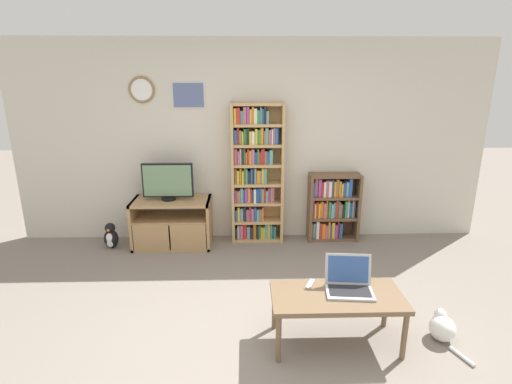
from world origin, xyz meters
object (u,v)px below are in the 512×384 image
(bookshelf_short, at_px, (332,207))
(remote_near_laptop, at_px, (310,284))
(coffee_table, at_px, (337,300))
(cat, at_px, (442,327))
(television, at_px, (168,182))
(penguin_figurine, at_px, (111,237))
(laptop, at_px, (349,282))
(bookshelf_tall, at_px, (255,174))
(tv_stand, at_px, (172,223))

(bookshelf_short, distance_m, remote_near_laptop, 2.13)
(coffee_table, height_order, cat, coffee_table)
(bookshelf_short, relative_size, coffee_table, 0.85)
(television, distance_m, penguin_figurine, 1.04)
(laptop, bearing_deg, bookshelf_short, 87.30)
(bookshelf_short, relative_size, remote_near_laptop, 5.54)
(bookshelf_tall, bearing_deg, penguin_figurine, -172.91)
(bookshelf_tall, xyz_separation_m, coffee_table, (0.60, -2.20, -0.51))
(coffee_table, distance_m, remote_near_laptop, 0.26)
(bookshelf_short, relative_size, laptop, 2.24)
(coffee_table, distance_m, penguin_figurine, 3.16)
(cat, bearing_deg, remote_near_laptop, 175.21)
(television, height_order, bookshelf_tall, bookshelf_tall)
(bookshelf_short, distance_m, coffee_table, 2.23)
(bookshelf_short, xyz_separation_m, laptop, (-0.31, -2.12, 0.07))
(television, bearing_deg, tv_stand, -39.16)
(remote_near_laptop, distance_m, penguin_figurine, 2.92)
(cat, distance_m, penguin_figurine, 3.90)
(tv_stand, xyz_separation_m, remote_near_laptop, (1.49, -1.87, 0.15))
(bookshelf_tall, height_order, laptop, bookshelf_tall)
(laptop, bearing_deg, coffee_table, -139.16)
(tv_stand, distance_m, coffee_table, 2.64)
(bookshelf_short, bearing_deg, penguin_figurine, -175.47)
(coffee_table, distance_m, laptop, 0.18)
(bookshelf_tall, bearing_deg, remote_near_laptop, -78.71)
(tv_stand, height_order, coffee_table, tv_stand)
(television, height_order, coffee_table, television)
(laptop, height_order, remote_near_laptop, laptop)
(coffee_table, height_order, penguin_figurine, coffee_table)
(bookshelf_tall, distance_m, remote_near_laptop, 2.13)
(bookshelf_short, relative_size, cat, 1.91)
(television, bearing_deg, bookshelf_tall, 7.51)
(tv_stand, bearing_deg, remote_near_laptop, -51.54)
(coffee_table, xyz_separation_m, remote_near_laptop, (-0.20, 0.15, 0.06))
(coffee_table, relative_size, laptop, 2.62)
(coffee_table, xyz_separation_m, cat, (0.92, 0.02, -0.29))
(bookshelf_tall, xyz_separation_m, laptop, (0.71, -2.12, -0.39))
(tv_stand, height_order, cat, tv_stand)
(bookshelf_tall, relative_size, penguin_figurine, 5.40)
(tv_stand, relative_size, bookshelf_tall, 0.55)
(cat, bearing_deg, bookshelf_tall, 126.90)
(tv_stand, bearing_deg, coffee_table, -50.31)
(bookshelf_tall, relative_size, bookshelf_short, 2.01)
(cat, bearing_deg, penguin_figurine, 152.11)
(laptop, bearing_deg, cat, 1.83)
(tv_stand, bearing_deg, bookshelf_short, 4.50)
(coffee_table, xyz_separation_m, penguin_figurine, (-2.47, 1.96, -0.25))
(laptop, bearing_deg, television, 138.30)
(tv_stand, bearing_deg, television, 140.84)
(laptop, bearing_deg, bookshelf_tall, 114.19)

